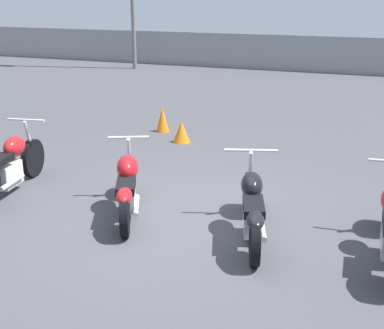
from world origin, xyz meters
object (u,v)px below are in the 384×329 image
(traffic_cone_far, at_px, (163,120))
(motorcycle_slot_2, at_px, (127,186))
(motorcycle_slot_3, at_px, (252,207))
(traffic_cone_near, at_px, (182,132))
(motorcycle_slot_1, at_px, (9,165))

(traffic_cone_far, bearing_deg, motorcycle_slot_2, -71.15)
(traffic_cone_far, bearing_deg, motorcycle_slot_3, -53.51)
(motorcycle_slot_2, height_order, traffic_cone_near, motorcycle_slot_2)
(motorcycle_slot_3, height_order, traffic_cone_far, motorcycle_slot_3)
(motorcycle_slot_3, bearing_deg, motorcycle_slot_2, 159.32)
(motorcycle_slot_1, relative_size, traffic_cone_far, 3.74)
(motorcycle_slot_2, distance_m, traffic_cone_far, 4.53)
(motorcycle_slot_1, bearing_deg, motorcycle_slot_3, -13.11)
(motorcycle_slot_2, relative_size, traffic_cone_far, 3.43)
(motorcycle_slot_3, relative_size, traffic_cone_far, 3.70)
(motorcycle_slot_2, relative_size, motorcycle_slot_3, 0.93)
(traffic_cone_far, bearing_deg, motorcycle_slot_1, -98.14)
(motorcycle_slot_3, relative_size, traffic_cone_near, 4.55)
(motorcycle_slot_2, bearing_deg, traffic_cone_near, 76.30)
(motorcycle_slot_1, distance_m, traffic_cone_near, 3.78)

